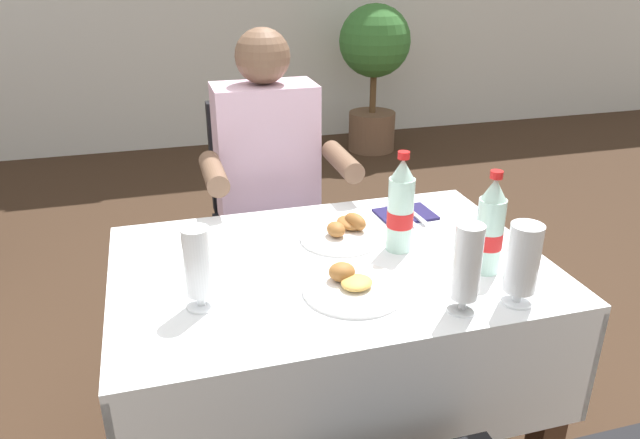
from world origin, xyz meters
name	(u,v)px	position (x,y,z in m)	size (l,w,h in m)	color
main_dining_table	(330,319)	(0.14, 0.01, 0.56)	(1.13, 0.77, 0.74)	white
chair_far_diner_seat	(272,214)	(0.14, 0.78, 0.55)	(0.44, 0.50, 0.97)	black
seated_diner_far	(270,187)	(0.12, 0.67, 0.71)	(0.50, 0.46, 1.26)	#282D42
plate_near_camera	(352,285)	(0.15, -0.15, 0.76)	(0.25, 0.25, 0.06)	white
plate_far_diner	(344,232)	(0.22, 0.14, 0.76)	(0.23, 0.23, 0.06)	white
beer_glass_left	(522,264)	(0.50, -0.30, 0.85)	(0.08, 0.08, 0.20)	white
beer_glass_middle	(198,267)	(-0.21, -0.12, 0.85)	(0.07, 0.07, 0.20)	white
beer_glass_right	(467,266)	(0.36, -0.30, 0.86)	(0.07, 0.07, 0.21)	white
cola_bottle_primary	(401,208)	(0.34, 0.03, 0.87)	(0.07, 0.07, 0.28)	silver
cola_bottle_secondary	(490,229)	(0.51, -0.15, 0.86)	(0.07, 0.07, 0.27)	silver
napkin_cutlery_set	(405,214)	(0.45, 0.23, 0.75)	(0.18, 0.19, 0.01)	#231E4C
potted_plant_corner	(374,60)	(1.43, 3.11, 0.71)	(0.54, 0.54, 1.13)	brown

